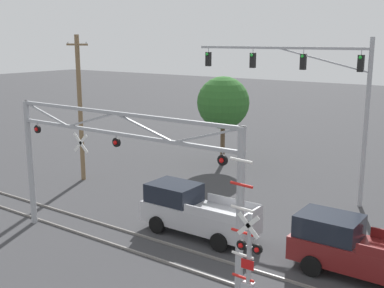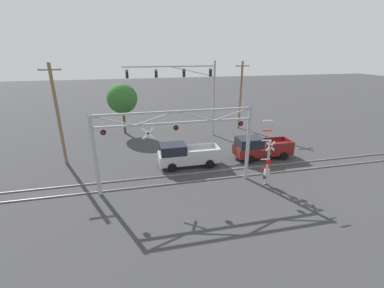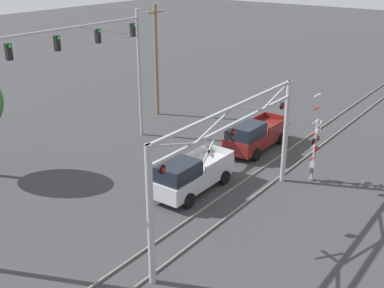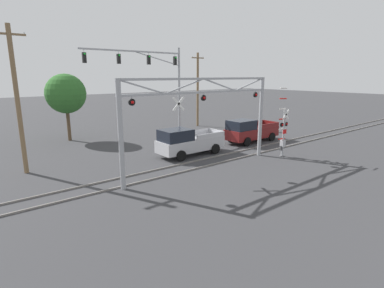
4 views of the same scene
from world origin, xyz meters
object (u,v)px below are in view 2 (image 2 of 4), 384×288
Objects in this scene: crossing_gantry at (176,138)px; pickup_truck_lead at (185,155)px; crossing_signal_mast at (267,163)px; traffic_signal_span at (193,85)px; utility_pole_left at (58,115)px; utility_pole_right at (241,95)px; background_tree_beyond_span at (122,99)px; pickup_truck_following at (260,148)px.

pickup_truck_lead is at bearing 68.26° from crossing_gantry.
traffic_signal_span reaches higher than crossing_signal_mast.
utility_pole_right is at bearing 19.94° from utility_pole_left.
pickup_truck_lead is 0.87× the size of background_tree_beyond_span.
pickup_truck_lead is at bearing -64.16° from background_tree_beyond_span.
background_tree_beyond_span reaches higher than crossing_signal_mast.
utility_pole_left reaches higher than pickup_truck_lead.
utility_pole_right reaches higher than crossing_signal_mast.
utility_pole_left reaches higher than traffic_signal_span.
background_tree_beyond_span is (-8.23, 3.26, -1.78)m from traffic_signal_span.
crossing_signal_mast is 14.12m from traffic_signal_span.
pickup_truck_following is at bearing -59.04° from traffic_signal_span.
pickup_truck_following is at bearing -40.92° from background_tree_beyond_span.
crossing_gantry is 1.30× the size of utility_pole_left.
pickup_truck_following is (4.85, -8.09, -5.17)m from traffic_signal_span.
crossing_signal_mast is 0.61× the size of utility_pole_right.
pickup_truck_lead is at bearing -132.53° from utility_pole_right.
crossing_gantry is 2.09× the size of pickup_truck_following.
pickup_truck_lead is 13.25m from background_tree_beyond_span.
utility_pole_left is at bearing -160.06° from utility_pole_right.
background_tree_beyond_span is (-11.08, 16.38, 2.60)m from crossing_signal_mast.
utility_pole_left is 21.76m from utility_pole_right.
traffic_signal_span is at bearing -162.47° from utility_pole_right.
utility_pole_left is at bearing 171.15° from pickup_truck_following.
crossing_signal_mast is 7.38m from pickup_truck_lead.
background_tree_beyond_span is (5.27, 8.48, -0.25)m from utility_pole_left.
traffic_signal_span is at bearing 21.16° from utility_pole_left.
pickup_truck_following is (8.89, 3.67, -2.88)m from crossing_gantry.
crossing_gantry is 4.73m from pickup_truck_lead.
crossing_signal_mast is 16.08m from utility_pole_right.
crossing_signal_mast is at bearing -55.92° from background_tree_beyond_span.
background_tree_beyond_span is at bearing 58.13° from utility_pole_left.
traffic_signal_span is 10.75m from pickup_truck_following.
utility_pole_right is at bearing 51.77° from crossing_gantry.
utility_pole_left is 1.04× the size of utility_pole_right.
utility_pole_left reaches higher than crossing_gantry.
pickup_truck_lead is at bearing -107.77° from traffic_signal_span.
pickup_truck_lead is at bearing -15.66° from utility_pole_left.
pickup_truck_following is at bearing 1.41° from pickup_truck_lead.
pickup_truck_following is 0.62× the size of utility_pole_left.
traffic_signal_span is 1.66× the size of background_tree_beyond_span.
traffic_signal_span is 9.03m from background_tree_beyond_span.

